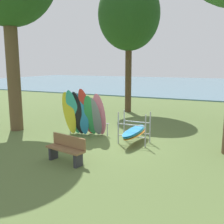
% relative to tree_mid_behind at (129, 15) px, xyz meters
% --- Properties ---
extents(ground_plane, '(80.00, 80.00, 0.00)m').
position_rel_tree_mid_behind_xyz_m(ground_plane, '(2.12, -6.67, -6.02)').
color(ground_plane, '#566B38').
extents(lake_water, '(80.00, 36.00, 0.10)m').
position_rel_tree_mid_behind_xyz_m(lake_water, '(2.12, 25.22, -5.97)').
color(lake_water, slate).
rests_on(lake_water, ground).
extents(tree_mid_behind, '(3.80, 3.80, 8.24)m').
position_rel_tree_mid_behind_xyz_m(tree_mid_behind, '(0.00, 0.00, 0.00)').
color(tree_mid_behind, '#4C3823').
rests_on(tree_mid_behind, ground).
extents(leaning_board_pile, '(1.96, 1.33, 2.12)m').
position_rel_tree_mid_behind_xyz_m(leaning_board_pile, '(0.47, -6.35, -5.05)').
color(leaning_board_pile, yellow).
rests_on(leaning_board_pile, ground).
extents(board_storage_rack, '(1.15, 2.11, 1.25)m').
position_rel_tree_mid_behind_xyz_m(board_storage_rack, '(2.75, -6.35, -5.54)').
color(board_storage_rack, '#9EA0A5').
rests_on(board_storage_rack, ground).
extents(park_bench, '(1.45, 0.69, 0.85)m').
position_rel_tree_mid_behind_xyz_m(park_bench, '(1.49, -9.18, -5.56)').
color(park_bench, '#2D2D33').
rests_on(park_bench, ground).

